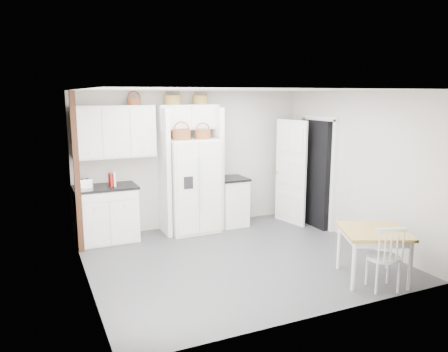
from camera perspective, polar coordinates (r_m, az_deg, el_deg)
name	(u,v)px	position (r m, az deg, el deg)	size (l,w,h in m)	color
floor	(238,258)	(6.97, 1.82, -10.72)	(4.50, 4.50, 0.00)	#3D3D3F
ceiling	(239,90)	(6.49, 1.96, 11.18)	(4.50, 4.50, 0.00)	white
wall_back	(193,159)	(8.42, -4.10, 2.17)	(4.50, 4.50, 0.00)	#ADA79C
wall_left	(84,190)	(5.99, -17.85, -1.81)	(4.00, 4.00, 0.00)	#ADA79C
wall_right	(356,167)	(7.85, 16.82, 1.11)	(4.00, 4.00, 0.00)	#ADA79C
refrigerator	(192,185)	(8.12, -4.19, -1.23)	(0.90, 0.72, 1.74)	white
base_cab_left	(106,215)	(7.89, -15.11, -4.92)	(1.02, 0.64, 0.94)	silver
base_cab_right	(231,202)	(8.57, 0.94, -3.43)	(0.51, 0.62, 0.90)	silver
dining_table	(373,255)	(6.46, 18.84, -9.69)	(0.85, 0.85, 0.71)	olive
windsor_chair	(384,258)	(6.17, 20.12, -9.98)	(0.43, 0.39, 0.87)	silver
counter_left	(105,187)	(7.77, -15.28, -1.42)	(1.06, 0.69, 0.04)	black
counter_right	(231,178)	(8.47, 0.95, -0.33)	(0.56, 0.66, 0.04)	black
toaster	(85,184)	(7.66, -17.70, -0.96)	(0.23, 0.13, 0.16)	silver
cookbook_red	(110,180)	(7.68, -14.61, -0.51)	(0.03, 0.15, 0.22)	#A41712
cookbook_cream	(114,179)	(7.69, -14.19, -0.39)	(0.04, 0.16, 0.25)	beige
basket_upper_c	(134,101)	(7.85, -11.68, 9.55)	(0.24, 0.24, 0.14)	brown
basket_bridge_a	(172,100)	(8.03, -6.75, 9.84)	(0.30, 0.30, 0.17)	olive
basket_bridge_b	(200,100)	(8.21, -3.09, 9.89)	(0.29, 0.29, 0.16)	olive
basket_fridge_a	(182,135)	(7.81, -5.56, 5.39)	(0.33, 0.33, 0.17)	brown
basket_fridge_b	(203,134)	(7.95, -2.78, 5.46)	(0.30, 0.30, 0.16)	brown
upper_cabinet	(114,132)	(7.80, -14.16, 5.63)	(1.40, 0.34, 0.90)	silver
bridge_cabinet	(188,117)	(8.13, -4.76, 7.70)	(1.12, 0.34, 0.45)	silver
fridge_panel_left	(164,172)	(7.96, -7.80, 0.51)	(0.08, 0.60, 2.30)	silver
fridge_panel_right	(216,168)	(8.30, -1.04, 1.02)	(0.08, 0.60, 2.30)	silver
trim_post	(77,173)	(7.31, -18.68, 0.33)	(0.09, 0.09, 2.60)	#38160F
doorway_void	(316,174)	(8.61, 11.93, 0.29)	(0.18, 0.85, 2.05)	black
door_slab	(291,172)	(8.68, 8.70, 0.48)	(0.80, 0.04, 2.05)	white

